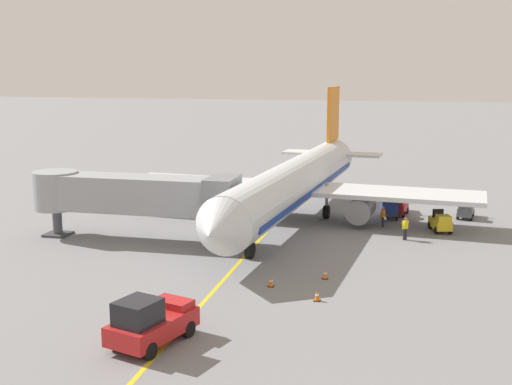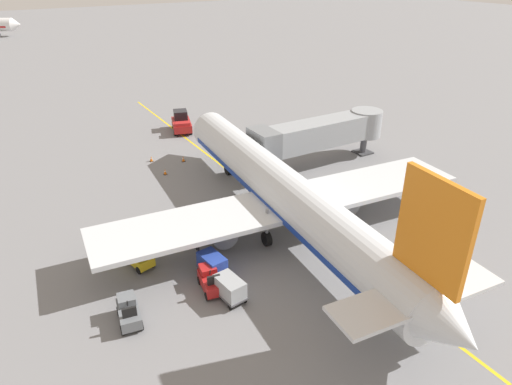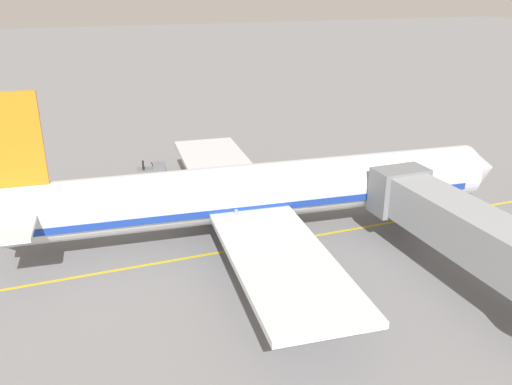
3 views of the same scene
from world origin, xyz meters
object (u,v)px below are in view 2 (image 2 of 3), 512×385
at_px(ground_crew_wing_walker, 197,239).
at_px(safety_cone_nose_right, 183,159).
at_px(safety_cone_wing_tip, 165,172).
at_px(baggage_cart_second_in_train, 230,287).
at_px(safety_cone_nose_left, 151,159).
at_px(pushback_tractor, 181,122).
at_px(jet_bridge, 320,133).
at_px(parked_airliner, 283,193).
at_px(baggage_tug_spare, 137,256).
at_px(baggage_tug_lead, 211,280).
at_px(baggage_cart_front, 212,263).
at_px(baggage_tug_trailing, 129,312).
at_px(ground_crew_loader, 157,224).

bearing_deg(ground_crew_wing_walker, safety_cone_nose_right, 70.77).
distance_m(ground_crew_wing_walker, safety_cone_wing_tip, 14.40).
relative_size(baggage_cart_second_in_train, safety_cone_nose_left, 5.02).
bearing_deg(safety_cone_nose_right, pushback_tractor, 68.30).
bearing_deg(jet_bridge, parked_airliner, -139.75).
distance_m(baggage_tug_spare, baggage_cart_second_in_train, 7.73).
height_order(jet_bridge, baggage_cart_second_in_train, jet_bridge).
distance_m(baggage_cart_second_in_train, safety_cone_nose_right, 23.35).
xyz_separation_m(baggage_tug_lead, baggage_tug_spare, (-3.28, 5.11, 0.00)).
distance_m(baggage_tug_spare, safety_cone_nose_right, 18.77).
height_order(baggage_cart_front, baggage_cart_second_in_train, same).
xyz_separation_m(pushback_tractor, baggage_tug_lead, (-10.51, -30.21, -0.39)).
bearing_deg(parked_airliner, ground_crew_wing_walker, 175.62).
bearing_deg(safety_cone_nose_left, ground_crew_wing_walker, -98.59).
height_order(pushback_tractor, baggage_tug_trailing, pushback_tractor).
bearing_deg(ground_crew_loader, baggage_cart_second_in_train, -82.94).
height_order(baggage_tug_trailing, ground_crew_wing_walker, ground_crew_wing_walker).
height_order(baggage_tug_trailing, safety_cone_nose_right, baggage_tug_trailing).
bearing_deg(baggage_tug_lead, baggage_cart_second_in_train, -69.16).
height_order(baggage_cart_front, safety_cone_nose_right, baggage_cart_front).
bearing_deg(safety_cone_nose_left, pushback_tractor, 48.48).
bearing_deg(jet_bridge, pushback_tractor, 115.79).
relative_size(baggage_tug_spare, safety_cone_nose_left, 4.62).
relative_size(baggage_tug_lead, safety_cone_wing_tip, 4.51).
relative_size(jet_bridge, ground_crew_loader, 9.30).
bearing_deg(parked_airliner, baggage_cart_front, -159.99).
bearing_deg(baggage_tug_lead, parked_airliner, 26.02).
relative_size(baggage_tug_trailing, ground_crew_loader, 1.57).
distance_m(jet_bridge, baggage_tug_lead, 23.03).
relative_size(parked_airliner, jet_bridge, 2.38).
relative_size(ground_crew_loader, safety_cone_nose_left, 2.86).
bearing_deg(baggage_cart_front, parked_airliner, 20.01).
relative_size(parked_airliner, pushback_tractor, 7.69).
distance_m(jet_bridge, safety_cone_nose_right, 14.78).
bearing_deg(safety_cone_nose_left, ground_crew_loader, -107.31).
bearing_deg(pushback_tractor, parked_airliner, -94.64).
height_order(baggage_tug_lead, ground_crew_loader, ground_crew_loader).
xyz_separation_m(baggage_tug_spare, safety_cone_nose_right, (10.09, 15.82, -0.42)).
xyz_separation_m(baggage_tug_lead, baggage_cart_front, (0.77, 1.32, 0.24)).
bearing_deg(baggage_cart_front, safety_cone_wing_tip, 79.71).
bearing_deg(safety_cone_wing_tip, parked_airliner, -73.11).
xyz_separation_m(pushback_tractor, baggage_tug_spare, (-13.79, -25.10, -0.39)).
distance_m(baggage_cart_front, safety_cone_nose_left, 21.61).
relative_size(baggage_tug_trailing, baggage_cart_front, 0.90).
distance_m(baggage_tug_lead, safety_cone_nose_left, 23.03).
distance_m(pushback_tractor, safety_cone_nose_right, 10.02).
xyz_separation_m(parked_airliner, baggage_cart_front, (-7.62, -2.77, -2.24)).
bearing_deg(ground_crew_wing_walker, jet_bridge, 25.11).
height_order(parked_airliner, safety_cone_nose_right, parked_airliner).
bearing_deg(safety_cone_nose_right, baggage_cart_front, -107.14).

